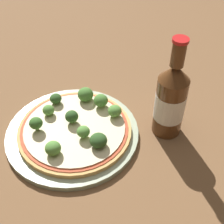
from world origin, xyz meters
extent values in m
plane|color=brown|center=(0.00, 0.00, 0.00)|extent=(3.00, 3.00, 0.00)
cylinder|color=#A3B293|center=(0.02, -0.01, 0.01)|extent=(0.27, 0.27, 0.01)
cylinder|color=tan|center=(0.02, -0.01, 0.02)|extent=(0.23, 0.23, 0.01)
cylinder|color=#B74728|center=(0.02, -0.01, 0.02)|extent=(0.22, 0.22, 0.00)
cylinder|color=beige|center=(0.02, -0.01, 0.02)|extent=(0.21, 0.21, 0.00)
cylinder|color=#89A866|center=(0.09, 0.04, 0.03)|extent=(0.01, 0.01, 0.01)
ellipsoid|color=#477A33|center=(0.09, 0.04, 0.04)|extent=(0.03, 0.03, 0.03)
cylinder|color=#89A866|center=(-0.02, -0.07, 0.03)|extent=(0.01, 0.01, 0.01)
ellipsoid|color=#568E3D|center=(-0.02, -0.07, 0.04)|extent=(0.03, 0.03, 0.02)
cylinder|color=#89A866|center=(0.02, 0.01, 0.03)|extent=(0.01, 0.01, 0.01)
ellipsoid|color=#2D5123|center=(0.02, 0.01, 0.04)|extent=(0.03, 0.03, 0.02)
cylinder|color=#89A866|center=(0.04, -0.04, 0.03)|extent=(0.01, 0.01, 0.01)
ellipsoid|color=#568E3D|center=(0.04, -0.04, 0.04)|extent=(0.03, 0.03, 0.02)
cylinder|color=#89A866|center=(0.06, 0.07, 0.03)|extent=(0.01, 0.01, 0.01)
ellipsoid|color=#477A33|center=(0.06, 0.07, 0.04)|extent=(0.03, 0.03, 0.03)
cylinder|color=#89A866|center=(-0.01, 0.07, 0.03)|extent=(0.01, 0.01, 0.01)
ellipsoid|color=#2D5123|center=(-0.01, 0.07, 0.04)|extent=(0.03, 0.03, 0.02)
cylinder|color=#89A866|center=(0.11, 0.01, 0.03)|extent=(0.01, 0.01, 0.01)
ellipsoid|color=#568E3D|center=(0.11, 0.01, 0.04)|extent=(0.03, 0.03, 0.02)
cylinder|color=#89A866|center=(-0.02, 0.04, 0.03)|extent=(0.01, 0.01, 0.01)
ellipsoid|color=#568E3D|center=(-0.02, 0.04, 0.04)|extent=(0.02, 0.02, 0.02)
cylinder|color=#89A866|center=(0.06, -0.07, 0.03)|extent=(0.01, 0.01, 0.01)
ellipsoid|color=#2D5123|center=(0.06, -0.07, 0.04)|extent=(0.03, 0.03, 0.03)
cylinder|color=#89A866|center=(-0.05, 0.00, 0.03)|extent=(0.01, 0.01, 0.01)
ellipsoid|color=#386628|center=(-0.05, 0.00, 0.04)|extent=(0.03, 0.03, 0.02)
cylinder|color=#563319|center=(0.21, -0.03, 0.07)|extent=(0.06, 0.06, 0.13)
cylinder|color=silver|center=(0.21, -0.03, 0.07)|extent=(0.06, 0.06, 0.06)
cone|color=#563319|center=(0.21, -0.03, 0.15)|extent=(0.06, 0.06, 0.03)
cylinder|color=#563319|center=(0.21, -0.03, 0.19)|extent=(0.03, 0.03, 0.05)
cylinder|color=red|center=(0.21, -0.03, 0.21)|extent=(0.03, 0.03, 0.01)
camera|label=1|loc=(0.01, -0.45, 0.48)|focal=50.00mm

